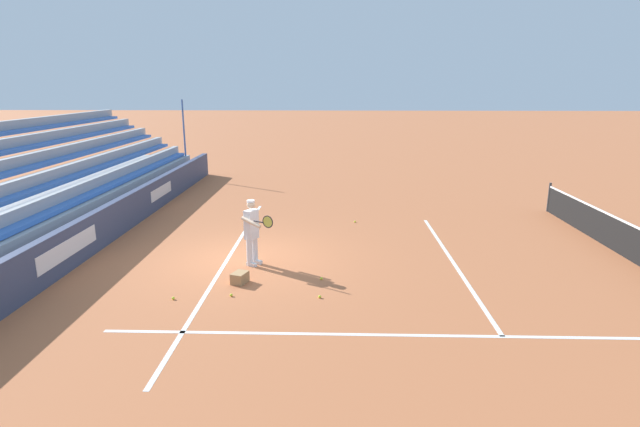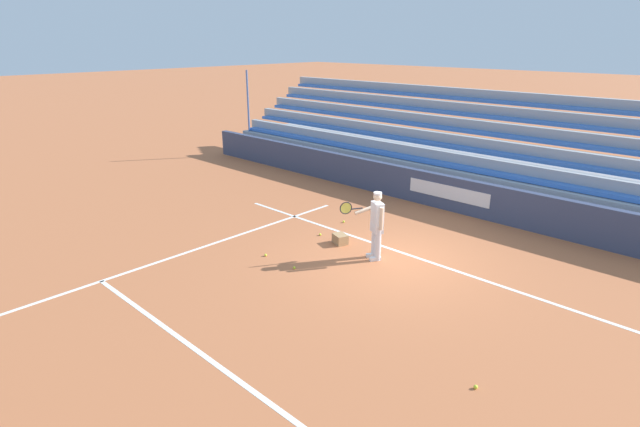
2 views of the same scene
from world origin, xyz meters
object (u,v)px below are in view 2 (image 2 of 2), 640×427
(tennis_ball_near_player, at_px, (476,387))
(tennis_ball_far_right, at_px, (344,222))
(tennis_ball_toward_net, at_px, (294,268))
(tennis_ball_by_box, at_px, (266,255))
(ball_box_cardboard, at_px, (340,239))
(tennis_ball_stray_back, at_px, (320,234))
(tennis_player, at_px, (376,225))

(tennis_ball_near_player, distance_m, tennis_ball_far_right, 7.65)
(tennis_ball_toward_net, distance_m, tennis_ball_by_box, 1.06)
(ball_box_cardboard, relative_size, tennis_ball_by_box, 6.06)
(tennis_ball_far_right, bearing_deg, tennis_ball_toward_net, 111.11)
(tennis_ball_toward_net, distance_m, tennis_ball_stray_back, 2.22)
(tennis_player, distance_m, tennis_ball_toward_net, 2.23)
(tennis_ball_near_player, distance_m, tennis_ball_by_box, 6.30)
(tennis_ball_toward_net, bearing_deg, tennis_ball_near_player, 169.02)
(tennis_ball_toward_net, distance_m, tennis_ball_far_right, 3.43)
(tennis_ball_toward_net, xyz_separation_m, tennis_ball_stray_back, (1.03, -1.97, 0.00))
(tennis_ball_stray_back, bearing_deg, tennis_ball_by_box, 89.24)
(tennis_ball_near_player, relative_size, tennis_ball_stray_back, 1.00)
(tennis_ball_near_player, height_order, tennis_ball_far_right, same)
(tennis_ball_toward_net, height_order, tennis_ball_by_box, same)
(tennis_ball_far_right, relative_size, tennis_ball_by_box, 1.00)
(ball_box_cardboard, distance_m, tennis_ball_near_player, 6.15)
(tennis_ball_by_box, bearing_deg, tennis_ball_toward_net, 179.46)
(tennis_player, relative_size, tennis_ball_stray_back, 25.98)
(tennis_ball_by_box, bearing_deg, tennis_player, -138.90)
(tennis_player, distance_m, ball_box_cardboard, 1.47)
(tennis_ball_stray_back, distance_m, tennis_ball_far_right, 1.24)
(ball_box_cardboard, relative_size, tennis_ball_toward_net, 6.06)
(tennis_ball_toward_net, relative_size, tennis_ball_stray_back, 1.00)
(ball_box_cardboard, xyz_separation_m, tennis_ball_by_box, (0.81, 1.91, -0.10))
(tennis_player, bearing_deg, tennis_ball_far_right, -32.00)
(tennis_player, distance_m, tennis_ball_near_player, 5.09)
(tennis_ball_by_box, bearing_deg, tennis_ball_near_player, 170.76)
(tennis_player, distance_m, tennis_ball_far_right, 2.77)
(tennis_player, height_order, tennis_ball_by_box, tennis_player)
(tennis_ball_near_player, bearing_deg, tennis_ball_by_box, -9.24)
(tennis_ball_stray_back, bearing_deg, tennis_ball_toward_net, 117.60)
(tennis_player, bearing_deg, tennis_ball_near_player, 146.04)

